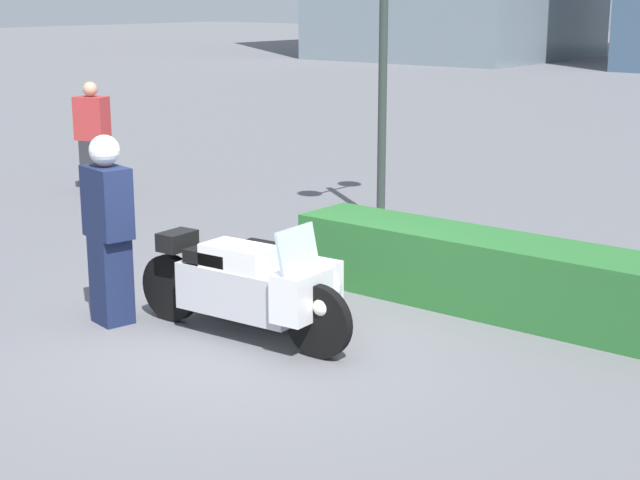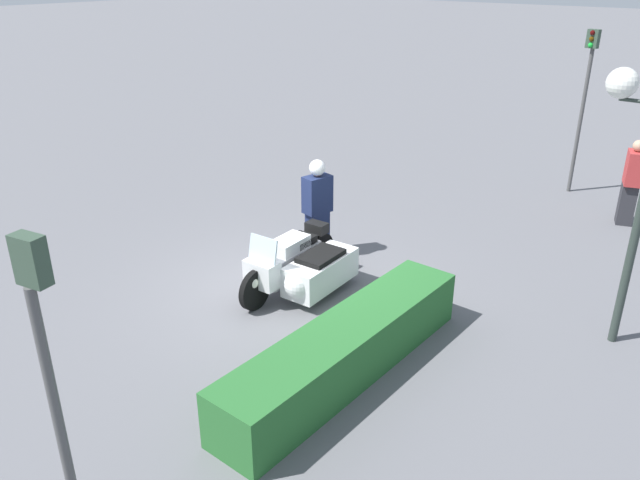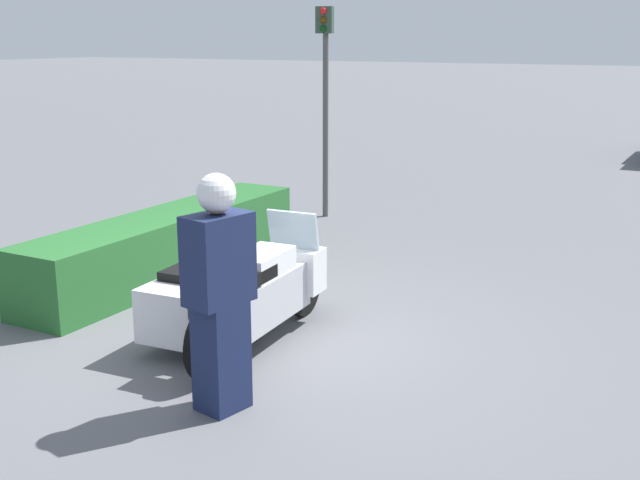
{
  "view_description": "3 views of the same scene",
  "coord_description": "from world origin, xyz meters",
  "views": [
    {
      "loc": [
        6.05,
        -6.35,
        3.16
      ],
      "look_at": [
        0.74,
        0.24,
        1.04
      ],
      "focal_mm": 55.0,
      "sensor_mm": 36.0,
      "label": 1
    },
    {
      "loc": [
        6.94,
        6.4,
        5.09
      ],
      "look_at": [
        -0.48,
        0.33,
        0.82
      ],
      "focal_mm": 35.0,
      "sensor_mm": 36.0,
      "label": 2
    },
    {
      "loc": [
        -6.06,
        -3.89,
        2.84
      ],
      "look_at": [
        0.52,
        -0.29,
        0.93
      ],
      "focal_mm": 45.0,
      "sensor_mm": 36.0,
      "label": 3
    }
  ],
  "objects": [
    {
      "name": "officer_rider",
      "position": [
        -1.34,
        -0.44,
        0.99
      ],
      "size": [
        0.56,
        0.41,
        1.87
      ],
      "rotation": [
        0.0,
        0.0,
        1.37
      ],
      "color": "#192347",
      "rests_on": "ground"
    },
    {
      "name": "hedge_bush_curbside",
      "position": [
        1.33,
        2.25,
        0.38
      ],
      "size": [
        4.36,
        0.85,
        0.77
      ],
      "primitive_type": "cube",
      "color": "#28662D",
      "rests_on": "ground"
    },
    {
      "name": "pedestrian_bystander",
      "position": [
        -6.69,
        3.61,
        0.91
      ],
      "size": [
        0.59,
        0.47,
        1.81
      ],
      "rotation": [
        0.0,
        0.0,
        -1.23
      ],
      "color": "#2D2D33",
      "rests_on": "ground"
    },
    {
      "name": "ground_plane",
      "position": [
        0.0,
        0.0,
        0.0
      ],
      "size": [
        160.0,
        160.0,
        0.0
      ],
      "primitive_type": "plane",
      "color": "slate"
    },
    {
      "name": "police_motorcycle",
      "position": [
        -0.03,
        0.32,
        0.47
      ],
      "size": [
        2.47,
        1.14,
        1.16
      ],
      "rotation": [
        0.0,
        0.0,
        0.07
      ],
      "color": "black",
      "rests_on": "ground"
    }
  ]
}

